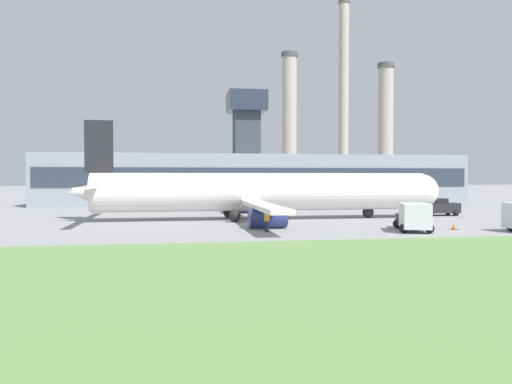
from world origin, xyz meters
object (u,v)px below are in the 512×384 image
pushback_tug (440,208)px  ground_crew_person (267,221)px  fuel_truck (414,217)px  airplane (261,193)px

pushback_tug → ground_crew_person: 25.00m
pushback_tug → fuel_truck: (-10.17, -14.06, 0.23)m
ground_crew_person → pushback_tug: bearing=30.6°
pushback_tug → ground_crew_person: bearing=-149.4°
airplane → pushback_tug: (20.05, 1.64, -1.82)m
fuel_truck → ground_crew_person: size_ratio=3.35×
pushback_tug → fuel_truck: size_ratio=0.73×
pushback_tug → ground_crew_person: pushback_tug is taller
pushback_tug → fuel_truck: fuel_truck is taller
airplane → pushback_tug: bearing=4.7°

